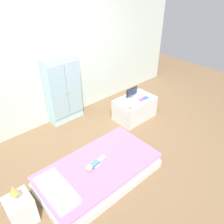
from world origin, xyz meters
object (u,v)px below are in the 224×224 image
object	(u,v)px
wardrobe	(64,90)
tv_monitor	(132,92)
nightstand	(21,210)
rocking_horse_toy	(130,106)
tv_stand	(135,108)
doll	(93,166)
bed	(99,172)
book_purple	(142,100)
table_lamp	(14,191)
book_blue	(146,98)

from	to	relation	value
wardrobe	tv_monitor	xyz separation A→B (m)	(1.10, -0.83, -0.10)
nightstand	rocking_horse_toy	xyz separation A→B (m)	(2.42, 0.49, 0.30)
nightstand	wardrobe	bearing A→B (deg)	44.29
tv_stand	doll	bearing A→B (deg)	-155.65
bed	rocking_horse_toy	distance (m)	1.45
nightstand	wardrobe	size ratio (longest dim) A/B	0.31
wardrobe	tv_monitor	size ratio (longest dim) A/B	4.67
bed	book_purple	bearing A→B (deg)	21.92
tv_stand	rocking_horse_toy	bearing A→B (deg)	-150.56
doll	table_lamp	xyz separation A→B (m)	(-1.06, 0.08, 0.28)
doll	wardrobe	distance (m)	1.82
doll	tv_monitor	xyz separation A→B (m)	(1.68, 0.86, 0.28)
bed	doll	world-z (taller)	doll
tv_stand	rocking_horse_toy	xyz separation A→B (m)	(-0.33, -0.19, 0.28)
tv_stand	book_blue	bearing A→B (deg)	-32.03
doll	table_lamp	distance (m)	1.10
wardrobe	tv_stand	distance (m)	1.51
rocking_horse_toy	wardrobe	bearing A→B (deg)	125.02
doll	rocking_horse_toy	distance (m)	1.49
bed	table_lamp	world-z (taller)	table_lamp
wardrobe	rocking_horse_toy	bearing A→B (deg)	-54.98
doll	table_lamp	world-z (taller)	table_lamp
doll	rocking_horse_toy	size ratio (longest dim) A/B	3.43
doll	table_lamp	bearing A→B (deg)	175.59
doll	tv_stand	xyz separation A→B (m)	(1.69, 0.76, -0.08)
nightstand	tv_stand	distance (m)	2.83
doll	book_blue	size ratio (longest dim) A/B	3.48
table_lamp	rocking_horse_toy	world-z (taller)	table_lamp
doll	nightstand	size ratio (longest dim) A/B	0.93
rocking_horse_toy	nightstand	bearing A→B (deg)	-168.44
table_lamp	tv_stand	distance (m)	2.86
rocking_horse_toy	book_purple	world-z (taller)	rocking_horse_toy
nightstand	tv_stand	xyz separation A→B (m)	(2.75, 0.68, 0.02)
bed	tv_monitor	distance (m)	1.87
book_purple	book_blue	bearing A→B (deg)	0.00
tv_stand	tv_monitor	world-z (taller)	tv_monitor
wardrobe	tv_stand	size ratio (longest dim) A/B	1.63
wardrobe	rocking_horse_toy	xyz separation A→B (m)	(0.78, -1.11, -0.17)
nightstand	table_lamp	xyz separation A→B (m)	(-0.00, 0.00, 0.37)
rocking_horse_toy	book_purple	distance (m)	0.41
wardrobe	doll	bearing A→B (deg)	-109.01
nightstand	tv_monitor	world-z (taller)	tv_monitor
bed	rocking_horse_toy	xyz separation A→B (m)	(1.27, 0.60, 0.38)
nightstand	book_purple	bearing A→B (deg)	11.33
tv_monitor	book_purple	xyz separation A→B (m)	(0.08, -0.21, -0.12)
tv_stand	book_blue	world-z (taller)	book_blue
tv_monitor	book_purple	distance (m)	0.25
nightstand	rocking_horse_toy	bearing A→B (deg)	11.56
tv_monitor	rocking_horse_toy	xyz separation A→B (m)	(-0.32, -0.28, -0.08)
nightstand	tv_monitor	size ratio (longest dim) A/B	1.45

